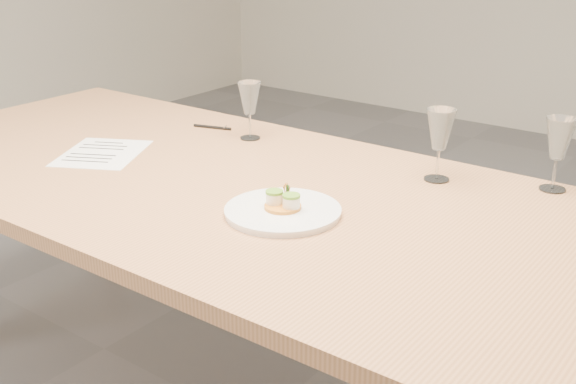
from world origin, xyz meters
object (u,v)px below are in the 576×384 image
Objects in this scene: dinner_plate at (283,210)px; dining_table at (249,211)px; ballpoint_pen at (212,127)px; recipe_sheet at (102,153)px; wine_glass_1 at (440,131)px; wine_glass_2 at (559,140)px; wine_glass_0 at (249,99)px.

dining_table is at bearing 152.21° from dinner_plate.
ballpoint_pen is (-0.43, 0.34, 0.07)m from dining_table.
dinner_plate reaches higher than recipe_sheet.
dining_table is 6.97× the size of recipe_sheet.
wine_glass_1 is at bearing -4.61° from recipe_sheet.
wine_glass_1 is at bearing -157.85° from wine_glass_2.
dinner_plate is at bearing -129.86° from wine_glass_2.
recipe_sheet is at bearing -156.70° from wine_glass_1.
wine_glass_0 reaches higher than dining_table.
dinner_plate reaches higher than dining_table.
wine_glass_0 is at bearing 28.09° from recipe_sheet.
wine_glass_1 reaches higher than dining_table.
wine_glass_1 is (0.18, 0.43, 0.12)m from dinner_plate.
ballpoint_pen is at bearing 144.81° from dinner_plate.
wine_glass_1 reaches higher than dinner_plate.
recipe_sheet is at bearing -174.80° from dining_table.
dining_table is 0.22m from dinner_plate.
recipe_sheet is 2.69× the size of ballpoint_pen.
wine_glass_2 reaches higher than ballpoint_pen.
wine_glass_0 is at bearing 129.08° from dining_table.
wine_glass_0 is 0.63m from wine_glass_1.
dinner_plate is 1.53× the size of wine_glass_0.
dining_table is 0.52m from recipe_sheet.
wine_glass_1 is (0.88, 0.38, 0.13)m from recipe_sheet.
recipe_sheet is (-0.51, -0.05, 0.07)m from dining_table.
wine_glass_0 is (0.25, 0.37, 0.12)m from recipe_sheet.
dining_table is at bearing -50.92° from wine_glass_0.
wine_glass_1 is 1.02× the size of wine_glass_2.
recipe_sheet is (-0.70, 0.05, -0.01)m from dinner_plate.
dinner_plate is at bearing -52.04° from ballpoint_pen.
dinner_plate reaches higher than ballpoint_pen.
wine_glass_0 is 0.93× the size of wine_glass_1.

